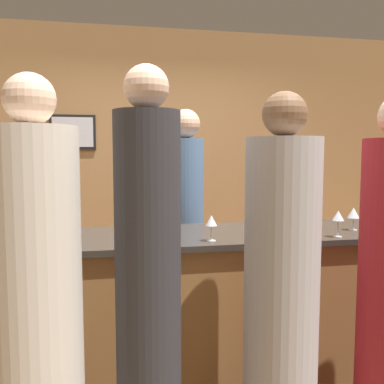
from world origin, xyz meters
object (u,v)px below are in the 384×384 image
at_px(bartender, 186,233).
at_px(guest_4, 281,298).
at_px(wine_bottle_0, 37,221).
at_px(guest_3, 37,317).
at_px(guest_2, 148,298).
at_px(ice_bucket, 27,217).

distance_m(bartender, guest_4, 1.45).
bearing_deg(guest_4, wine_bottle_0, 151.92).
relative_size(guest_3, guest_4, 1.02).
height_order(bartender, guest_2, guest_2).
distance_m(guest_3, ice_bucket, 1.03).
relative_size(guest_4, wine_bottle_0, 6.25).
height_order(guest_2, guest_4, guest_2).
bearing_deg(wine_bottle_0, guest_4, -28.08).
bearing_deg(ice_bucket, guest_2, -55.48).
bearing_deg(wine_bottle_0, guest_2, -50.59).
bearing_deg(wine_bottle_0, bartender, 38.38).
distance_m(guest_4, wine_bottle_0, 1.40).
relative_size(guest_2, guest_4, 1.05).
bearing_deg(guest_2, ice_bucket, 124.52).
height_order(bartender, ice_bucket, bartender).
relative_size(guest_2, guest_3, 1.03).
bearing_deg(guest_3, guest_2, 1.40).
distance_m(guest_2, ice_bucket, 1.19).
distance_m(wine_bottle_0, ice_bucket, 0.30).
bearing_deg(guest_2, guest_4, 3.57).
bearing_deg(ice_bucket, wine_bottle_0, -69.95).
distance_m(bartender, guest_2, 1.54).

